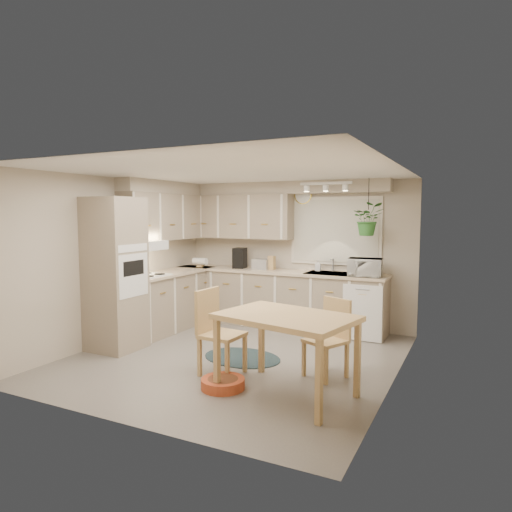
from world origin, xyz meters
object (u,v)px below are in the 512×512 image
(dining_table, at_px, (286,355))
(chair_back, at_px, (325,339))
(chair_left, at_px, (222,332))
(pet_bed, at_px, (223,383))
(microwave, at_px, (365,265))
(braided_rug, at_px, (242,357))

(dining_table, relative_size, chair_back, 1.49)
(chair_left, distance_m, chair_back, 1.19)
(chair_left, bearing_deg, chair_back, 115.08)
(pet_bed, distance_m, microwave, 3.02)
(chair_left, relative_size, chair_back, 1.11)
(braided_rug, bearing_deg, microwave, 54.37)
(braided_rug, bearing_deg, chair_back, -9.10)
(chair_left, relative_size, braided_rug, 0.94)
(chair_back, relative_size, microwave, 1.83)
(pet_bed, bearing_deg, chair_back, 43.26)
(dining_table, xyz_separation_m, chair_left, (-0.90, 0.24, 0.07))
(braided_rug, relative_size, pet_bed, 2.25)
(dining_table, xyz_separation_m, chair_back, (0.21, 0.68, 0.03))
(chair_left, relative_size, microwave, 2.03)
(dining_table, distance_m, braided_rug, 1.37)
(dining_table, bearing_deg, chair_back, 73.20)
(braided_rug, bearing_deg, pet_bed, -73.35)
(dining_table, bearing_deg, pet_bed, -167.77)
(chair_left, height_order, chair_back, chair_left)
(braided_rug, bearing_deg, chair_left, -83.30)
(chair_left, distance_m, braided_rug, 0.80)
(chair_left, relative_size, pet_bed, 2.10)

